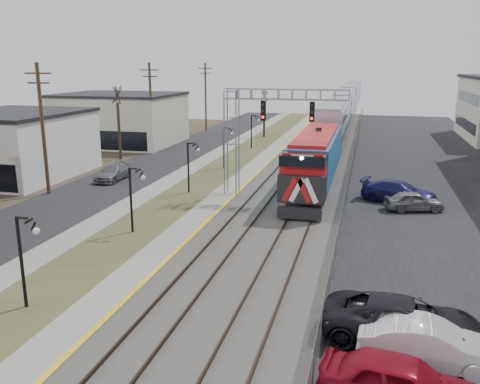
% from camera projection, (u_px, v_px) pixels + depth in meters
% --- Properties ---
extents(street_west, '(7.00, 120.00, 0.04)m').
position_uv_depth(street_west, '(139.00, 170.00, 48.33)').
color(street_west, black).
rests_on(street_west, ground).
extents(sidewalk, '(2.00, 120.00, 0.08)m').
position_uv_depth(sidewalk, '(184.00, 173.00, 47.26)').
color(sidewalk, gray).
rests_on(sidewalk, ground).
extents(grass_median, '(4.00, 120.00, 0.06)m').
position_uv_depth(grass_median, '(215.00, 174.00, 46.55)').
color(grass_median, '#474A27').
rests_on(grass_median, ground).
extents(platform, '(2.00, 120.00, 0.24)m').
position_uv_depth(platform, '(247.00, 175.00, 45.82)').
color(platform, gray).
rests_on(platform, ground).
extents(ballast_bed, '(8.00, 120.00, 0.20)m').
position_uv_depth(ballast_bed, '(302.00, 178.00, 44.64)').
color(ballast_bed, '#595651').
rests_on(ballast_bed, ground).
extents(parking_lot, '(16.00, 120.00, 0.04)m').
position_uv_depth(parking_lot, '(447.00, 187.00, 41.81)').
color(parking_lot, black).
rests_on(parking_lot, ground).
extents(platform_edge, '(0.24, 120.00, 0.01)m').
position_uv_depth(platform_edge, '(256.00, 174.00, 45.58)').
color(platform_edge, gold).
rests_on(platform_edge, platform).
extents(track_near, '(1.58, 120.00, 0.15)m').
position_uv_depth(track_near, '(279.00, 175.00, 45.07)').
color(track_near, '#2D2119').
rests_on(track_near, ballast_bed).
extents(track_far, '(1.58, 120.00, 0.15)m').
position_uv_depth(track_far, '(319.00, 177.00, 44.24)').
color(track_far, '#2D2119').
rests_on(track_far, ballast_bed).
extents(train, '(3.00, 108.65, 5.33)m').
position_uv_depth(train, '(345.00, 107.00, 84.10)').
color(train, '#166BB7').
rests_on(train, ground).
extents(signal_gantry, '(9.00, 1.07, 8.15)m').
position_uv_depth(signal_gantry, '(254.00, 124.00, 37.36)').
color(signal_gantry, gray).
rests_on(signal_gantry, ground).
extents(lampposts, '(0.14, 62.14, 4.00)m').
position_uv_depth(lampposts, '(133.00, 200.00, 30.36)').
color(lampposts, black).
rests_on(lampposts, ground).
extents(utility_poles, '(0.28, 80.28, 10.00)m').
position_uv_depth(utility_poles, '(43.00, 130.00, 38.42)').
color(utility_poles, '#4C3823').
rests_on(utility_poles, ground).
extents(fence, '(0.04, 120.00, 1.60)m').
position_uv_depth(fence, '(351.00, 173.00, 43.47)').
color(fence, gray).
rests_on(fence, ground).
extents(bare_trees, '(12.30, 42.30, 5.95)m').
position_uv_depth(bare_trees, '(144.00, 136.00, 51.63)').
color(bare_trees, '#382D23').
rests_on(bare_trees, ground).
extents(car_lot_b, '(4.77, 1.90, 1.54)m').
position_uv_depth(car_lot_b, '(430.00, 345.00, 16.95)').
color(car_lot_b, white).
rests_on(car_lot_b, ground).
extents(car_lot_c, '(6.13, 3.24, 1.64)m').
position_uv_depth(car_lot_c, '(405.00, 323.00, 18.26)').
color(car_lot_c, black).
rests_on(car_lot_c, ground).
extents(car_lot_d, '(5.81, 3.58, 1.57)m').
position_uv_depth(car_lot_d, '(399.00, 192.00, 37.06)').
color(car_lot_d, navy).
rests_on(car_lot_d, ground).
extents(car_lot_e, '(4.24, 2.57, 1.35)m').
position_uv_depth(car_lot_e, '(414.00, 202.00, 34.93)').
color(car_lot_e, slate).
rests_on(car_lot_e, ground).
extents(car_street_b, '(1.92, 4.60, 1.33)m').
position_uv_depth(car_street_b, '(113.00, 173.00, 44.13)').
color(car_street_b, slate).
rests_on(car_street_b, ground).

